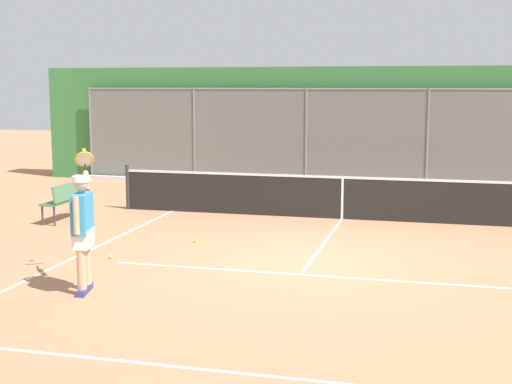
{
  "coord_description": "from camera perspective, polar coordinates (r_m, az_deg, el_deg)",
  "views": [
    {
      "loc": [
        -2.04,
        11.64,
        2.98
      ],
      "look_at": [
        1.14,
        -0.72,
        1.05
      ],
      "focal_mm": 50.18,
      "sensor_mm": 36.0,
      "label": 1
    }
  ],
  "objects": [
    {
      "name": "ground_plane",
      "position": [
        12.19,
        4.35,
        -5.58
      ],
      "size": [
        60.0,
        60.0,
        0.0
      ],
      "primitive_type": "plane",
      "color": "#B27551"
    },
    {
      "name": "court_line_markings",
      "position": [
        11.06,
        3.27,
        -7.03
      ],
      "size": [
        8.11,
        8.89,
        0.01
      ],
      "color": "white",
      "rests_on": "ground"
    },
    {
      "name": "fence_backdrop",
      "position": [
        21.19,
        8.89,
        5.1
      ],
      "size": [
        20.13,
        1.37,
        3.48
      ],
      "color": "slate",
      "rests_on": "ground"
    },
    {
      "name": "tennis_net",
      "position": [
        16.0,
        6.9,
        -0.41
      ],
      "size": [
        10.42,
        0.09,
        1.07
      ],
      "color": "#2D2D2D",
      "rests_on": "ground"
    },
    {
      "name": "tennis_player",
      "position": [
        10.5,
        -13.66,
        -2.5
      ],
      "size": [
        0.69,
        1.33,
        2.0
      ],
      "rotation": [
        0.0,
        0.0,
        -1.35
      ],
      "color": "navy",
      "rests_on": "ground"
    },
    {
      "name": "tennis_ball_by_sideline",
      "position": [
        13.68,
        -4.86,
        -3.88
      ],
      "size": [
        0.07,
        0.07,
        0.07
      ],
      "primitive_type": "sphere",
      "color": "#C1D138",
      "rests_on": "ground"
    },
    {
      "name": "tennis_ball_near_net",
      "position": [
        12.62,
        -11.53,
        -5.09
      ],
      "size": [
        0.07,
        0.07,
        0.07
      ],
      "primitive_type": "sphere",
      "color": "#D6E042",
      "rests_on": "ground"
    },
    {
      "name": "courtside_bench",
      "position": [
        16.23,
        -14.99,
        -0.45
      ],
      "size": [
        0.4,
        1.3,
        0.84
      ],
      "rotation": [
        0.0,
        0.0,
        -1.57
      ],
      "color": "#477A51",
      "rests_on": "ground"
    }
  ]
}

